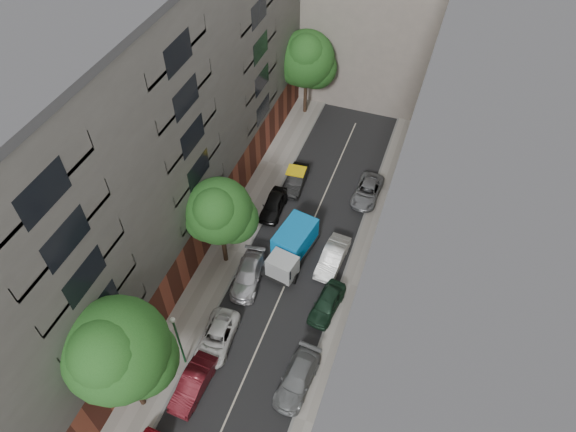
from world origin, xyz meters
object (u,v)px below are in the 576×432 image
at_px(pedestrian, 373,256).
at_px(car_right_3, 333,257).
at_px(car_left_3, 248,275).
at_px(lamp_post, 177,336).
at_px(car_left_5, 296,180).
at_px(car_right_2, 327,303).
at_px(tree_far, 307,61).
at_px(tree_mid, 220,214).
at_px(tarp_truck, 292,247).
at_px(car_right_1, 297,379).
at_px(car_left_4, 274,205).
at_px(car_left_1, 193,384).
at_px(car_left_2, 217,337).
at_px(tree_near, 118,354).
at_px(car_right_4, 367,191).

bearing_deg(pedestrian, car_right_3, 14.13).
bearing_deg(car_right_3, car_left_3, -141.95).
bearing_deg(lamp_post, car_left_5, 85.78).
relative_size(car_right_2, tree_far, 0.46).
bearing_deg(tree_mid, tarp_truck, 23.64).
xyz_separation_m(car_right_3, pedestrian, (2.97, 0.99, 0.21)).
bearing_deg(car_left_5, car_right_1, -75.13).
xyz_separation_m(car_left_3, car_left_5, (0.00, 11.20, 0.01)).
relative_size(car_left_4, lamp_post, 0.75).
bearing_deg(car_right_3, car_left_1, -109.41).
bearing_deg(car_left_1, car_right_1, 25.05).
bearing_deg(car_left_3, tree_mid, 147.31).
relative_size(car_left_2, car_left_3, 0.96).
xyz_separation_m(car_left_4, car_right_2, (7.20, -8.00, -0.00)).
distance_m(car_left_2, lamp_post, 3.96).
bearing_deg(tree_far, car_right_3, -65.49).
relative_size(car_left_5, car_right_1, 0.90).
relative_size(car_right_2, tree_mid, 0.50).
distance_m(car_left_1, tree_far, 31.71).
relative_size(car_left_2, car_left_5, 1.08).
xyz_separation_m(car_left_5, lamp_post, (-1.40, -18.97, 2.94)).
bearing_deg(tree_near, car_right_4, 68.99).
bearing_deg(pedestrian, car_left_4, -20.99).
bearing_deg(car_right_4, car_left_4, -146.65).
distance_m(tarp_truck, pedestrian, 6.39).
distance_m(car_left_3, pedestrian, 9.82).
bearing_deg(car_left_2, car_right_2, 34.21).
relative_size(tarp_truck, car_right_1, 1.27).
xyz_separation_m(lamp_post, pedestrian, (9.97, 12.55, -2.68)).
bearing_deg(lamp_post, tarp_truck, 70.86).
distance_m(tree_mid, pedestrian, 12.43).
bearing_deg(car_left_3, pedestrian, 21.40).
height_order(car_left_3, car_right_1, car_left_3).
bearing_deg(car_right_1, pedestrian, 82.93).
distance_m(car_right_4, lamp_post, 21.46).
height_order(car_right_4, tree_mid, tree_mid).
distance_m(car_left_1, car_left_4, 16.82).
bearing_deg(car_left_4, tarp_truck, -56.66).
xyz_separation_m(car_right_4, tree_near, (-8.95, -23.31, 6.32)).
bearing_deg(tree_near, lamp_post, 71.99).
bearing_deg(tree_mid, car_right_3, 18.82).
height_order(car_right_4, tree_far, tree_far).
relative_size(tree_near, lamp_post, 1.84).
xyz_separation_m(car_left_5, tree_near, (-2.55, -22.51, 6.26)).
bearing_deg(car_right_1, tarp_truck, 115.96).
bearing_deg(car_right_4, car_left_2, -108.07).
bearing_deg(pedestrian, tree_near, 51.10).
xyz_separation_m(car_right_4, tree_far, (-9.07, 9.94, 5.47)).
height_order(car_left_1, car_left_5, car_left_1).
distance_m(car_left_3, car_left_5, 11.20).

